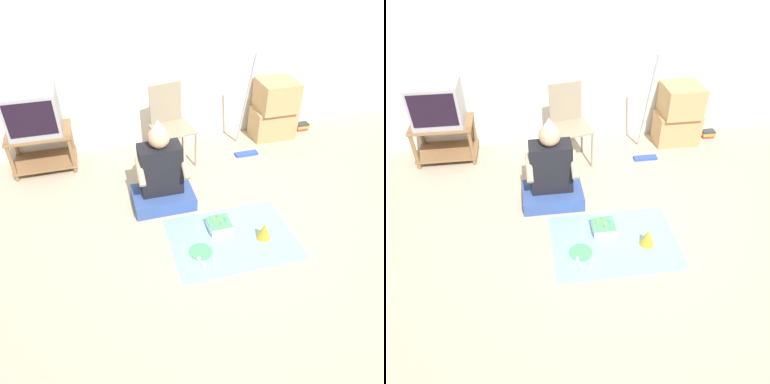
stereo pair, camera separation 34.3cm
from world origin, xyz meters
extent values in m
plane|color=tan|center=(0.00, 0.00, 0.00)|extent=(16.00, 16.00, 0.00)
cube|color=silver|center=(0.00, 1.97, 1.27)|extent=(6.40, 0.06, 2.55)
cube|color=olive|center=(-1.68, 1.71, 0.45)|extent=(0.69, 0.46, 0.03)
cube|color=olive|center=(-1.68, 1.71, 0.08)|extent=(0.69, 0.46, 0.02)
cylinder|color=olive|center=(-1.99, 1.51, 0.23)|extent=(0.04, 0.04, 0.47)
cylinder|color=olive|center=(-1.36, 1.51, 0.23)|extent=(0.04, 0.04, 0.47)
cylinder|color=olive|center=(-1.99, 1.91, 0.23)|extent=(0.04, 0.04, 0.47)
cylinder|color=olive|center=(-1.36, 1.91, 0.23)|extent=(0.04, 0.04, 0.47)
cube|color=#99999E|center=(-1.68, 1.72, 0.70)|extent=(0.54, 0.44, 0.46)
cube|color=black|center=(-1.68, 1.49, 0.71)|extent=(0.48, 0.01, 0.36)
cube|color=gray|center=(-0.22, 1.41, 0.44)|extent=(0.50, 0.48, 0.02)
cube|color=gray|center=(-0.26, 1.60, 0.67)|extent=(0.38, 0.09, 0.46)
cylinder|color=gray|center=(-0.38, 1.20, 0.22)|extent=(0.02, 0.02, 0.44)
cylinder|color=gray|center=(0.00, 1.27, 0.22)|extent=(0.02, 0.02, 0.44)
cylinder|color=gray|center=(-0.45, 1.56, 0.22)|extent=(0.02, 0.02, 0.44)
cylinder|color=gray|center=(-0.06, 1.63, 0.22)|extent=(0.02, 0.02, 0.44)
cube|color=tan|center=(1.16, 1.70, 0.19)|extent=(0.54, 0.34, 0.39)
cube|color=tan|center=(1.16, 1.70, 0.57)|extent=(0.46, 0.44, 0.36)
cube|color=#2D4CB2|center=(0.67, 1.34, 0.01)|extent=(0.28, 0.09, 0.03)
cylinder|color=#B7B7BC|center=(0.67, 1.50, 0.64)|extent=(0.03, 0.36, 1.22)
cube|color=beige|center=(1.59, 1.72, 0.02)|extent=(0.18, 0.11, 0.03)
cube|color=#B72D28|center=(1.60, 1.72, 0.04)|extent=(0.15, 0.14, 0.03)
cube|color=#A88933|center=(1.61, 1.72, 0.07)|extent=(0.17, 0.15, 0.03)
cube|color=#333338|center=(1.61, 1.72, 0.10)|extent=(0.16, 0.11, 0.02)
cube|color=#334C8C|center=(-0.50, 0.70, 0.07)|extent=(0.61, 0.43, 0.14)
cube|color=black|center=(-0.50, 0.75, 0.40)|extent=(0.41, 0.23, 0.51)
sphere|color=tan|center=(-0.50, 0.75, 0.75)|extent=(0.21, 0.21, 0.21)
cone|color=silver|center=(-0.50, 0.75, 0.88)|extent=(0.11, 0.11, 0.09)
cylinder|color=tan|center=(-0.72, 0.63, 0.48)|extent=(0.06, 0.27, 0.21)
cylinder|color=tan|center=(-0.29, 0.63, 0.48)|extent=(0.06, 0.27, 0.21)
cube|color=#7FC6E0|center=(0.00, 0.03, 0.00)|extent=(1.14, 0.82, 0.01)
cube|color=white|center=(-0.08, 0.17, 0.05)|extent=(0.20, 0.20, 0.09)
cube|color=#4CB266|center=(-0.08, 0.17, 0.10)|extent=(0.20, 0.20, 0.01)
cylinder|color=#4C7FE5|center=(-0.02, 0.16, 0.13)|extent=(0.01, 0.01, 0.07)
sphere|color=#FFCC4C|center=(-0.02, 0.16, 0.17)|extent=(0.01, 0.01, 0.01)
cylinder|color=#EA4C4C|center=(-0.08, 0.23, 0.13)|extent=(0.01, 0.01, 0.07)
sphere|color=#FFCC4C|center=(-0.08, 0.23, 0.17)|extent=(0.01, 0.01, 0.01)
cylinder|color=yellow|center=(-0.13, 0.17, 0.13)|extent=(0.01, 0.01, 0.07)
sphere|color=#FFCC4C|center=(-0.13, 0.17, 0.17)|extent=(0.01, 0.01, 0.01)
cylinder|color=#EA4C4C|center=(-0.08, 0.11, 0.13)|extent=(0.01, 0.01, 0.07)
sphere|color=#FFCC4C|center=(-0.08, 0.11, 0.17)|extent=(0.01, 0.01, 0.01)
cone|color=gold|center=(0.28, -0.04, 0.09)|extent=(0.14, 0.14, 0.16)
cylinder|color=#4CB266|center=(-0.33, -0.06, 0.01)|extent=(0.20, 0.20, 0.01)
ellipsoid|color=white|center=(-0.37, -0.14, 0.01)|extent=(0.04, 0.05, 0.01)
cube|color=white|center=(-0.35, -0.20, 0.01)|extent=(0.03, 0.10, 0.01)
ellipsoid|color=white|center=(-0.23, -0.17, 0.01)|extent=(0.04, 0.05, 0.01)
cube|color=white|center=(-0.26, -0.23, 0.01)|extent=(0.05, 0.10, 0.01)
camera|label=1|loc=(-1.01, -2.24, 2.47)|focal=35.00mm
camera|label=2|loc=(-0.67, -2.31, 2.47)|focal=35.00mm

